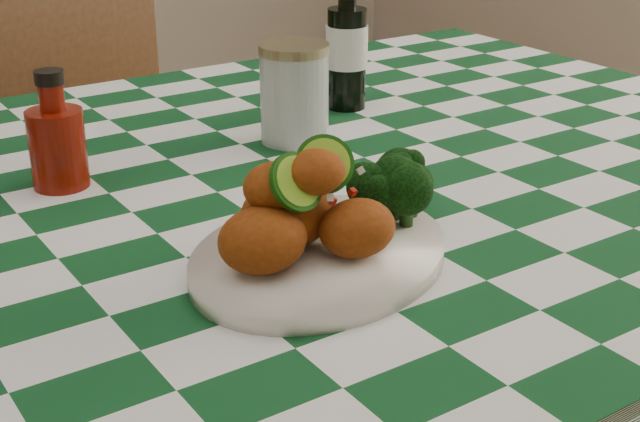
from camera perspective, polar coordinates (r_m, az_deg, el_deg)
plate at (r=0.83m, az=0.00°, el=-2.91°), size 0.34×0.30×0.02m
fried_chicken_pile at (r=0.80m, az=-0.64°, el=0.61°), size 0.15×0.11×0.10m
broccoli_side at (r=0.87m, az=4.72°, el=1.34°), size 0.09×0.09×0.06m
ketchup_bottle at (r=1.04m, az=-16.57°, el=5.01°), size 0.08×0.08×0.13m
mason_jar at (r=1.15m, az=-1.65°, el=7.54°), size 0.11×0.11×0.13m
beer_bottle at (r=1.29m, az=1.73°, el=11.22°), size 0.06×0.06×0.21m
wooden_chair_right at (r=1.82m, az=-10.54°, el=0.65°), size 0.57×0.58×0.95m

